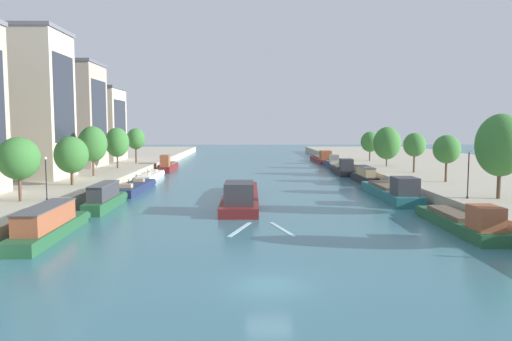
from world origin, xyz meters
TOP-DOWN VIEW (x-y plane):
  - ground_plane at (0.00, 0.00)m, footprint 400.00×400.00m
  - quay_left at (-36.57, 55.00)m, footprint 36.00×170.00m
  - quay_right at (36.57, 55.00)m, footprint 36.00×170.00m
  - barge_midriver at (-1.95, 28.98)m, footprint 4.12×23.53m
  - wake_behind_barge at (-0.03, 14.68)m, footprint 5.60×5.90m
  - moored_boat_left_midway at (-16.82, 11.78)m, footprint 2.76×13.74m
  - moored_boat_left_second at (-16.32, 25.47)m, footprint 2.00×11.29m
  - moored_boat_left_downstream at (-16.40, 39.20)m, footprint 3.34×14.26m
  - moored_boat_left_near at (-16.97, 53.71)m, footprint 2.31×13.49m
  - moored_boat_left_upstream at (-16.64, 69.35)m, footprint 2.34×13.47m
  - moored_boat_right_gap_after at (16.83, 13.81)m, footprint 2.66×14.31m
  - moored_boat_right_lone at (16.26, 31.92)m, footprint 3.36×16.97m
  - moored_boat_right_far at (16.79, 47.99)m, footprint 1.98×10.85m
  - moored_boat_right_midway at (16.22, 62.34)m, footprint 3.25×14.34m
  - moored_boat_right_end at (16.65, 76.61)m, footprint 2.36×11.15m
  - moored_boat_right_upstream at (16.81, 91.04)m, footprint 3.58×16.65m
  - tree_left_midway at (-22.60, 19.74)m, footprint 3.92×3.92m
  - tree_left_by_lamp at (-22.24, 32.51)m, footprint 4.00×4.00m
  - tree_left_end_of_row at (-22.98, 43.10)m, footprint 4.03×4.03m
  - tree_left_second at (-22.92, 55.88)m, footprint 3.95×3.95m
  - tree_left_distant at (-22.26, 66.77)m, footprint 3.43×3.43m
  - tree_right_second at (23.36, 20.64)m, footprint 4.70×4.70m
  - tree_right_nearest at (23.96, 34.89)m, footprint 3.39×3.39m
  - tree_right_third at (24.22, 47.59)m, footprint 3.34×3.34m
  - tree_right_midway at (23.39, 59.41)m, footprint 4.78×4.78m
  - tree_right_past_mid at (23.71, 72.62)m, footprint 3.70×3.70m
  - lamppost_left_bank at (-20.30, 20.21)m, footprint 0.28×0.28m
  - lamppost_right_bank at (20.36, 20.74)m, footprint 0.28×0.28m
  - building_left_tall at (-32.85, 40.56)m, footprint 14.51×9.46m
  - building_left_corner at (-32.85, 59.11)m, footprint 12.73×10.47m
  - building_left_middle at (-32.85, 75.19)m, footprint 11.51×11.51m

SIDE VIEW (x-z plane):
  - ground_plane at x=0.00m, z-range 0.00..0.00m
  - wake_behind_barge at x=-0.03m, z-range 0.00..0.03m
  - moored_boat_left_downstream at x=-16.40m, z-range -0.52..1.58m
  - moored_boat_left_near at x=-16.97m, z-range -0.52..1.62m
  - moored_boat_right_gap_after at x=16.83m, z-range -0.57..2.20m
  - moored_boat_right_end at x=16.65m, z-range -0.59..2.26m
  - quay_left at x=-36.57m, z-range 0.00..1.69m
  - quay_right at x=36.57m, z-range 0.00..1.69m
  - moored_boat_right_midway at x=16.22m, z-range -0.64..2.38m
  - moored_boat_right_upstream at x=16.81m, z-range -0.64..2.40m
  - barge_midriver at x=-1.95m, z-range -0.66..2.46m
  - moored_boat_right_lone at x=16.26m, z-range -0.63..2.49m
  - moored_boat_left_upstream at x=-16.64m, z-range -0.70..2.63m
  - moored_boat_right_far at x=16.79m, z-range -0.22..2.40m
  - moored_boat_left_midway at x=-16.82m, z-range -0.22..2.41m
  - moored_boat_left_second at x=-16.32m, z-range -0.23..2.52m
  - lamppost_left_bank at x=-20.30m, z-range 1.91..6.09m
  - lamppost_right_bank at x=20.36m, z-range 1.92..6.68m
  - tree_left_by_lamp at x=-22.24m, z-range 2.40..8.21m
  - tree_right_past_mid at x=23.71m, z-range 2.58..8.47m
  - tree_right_midway at x=23.39m, z-range 2.29..9.17m
  - tree_left_midway at x=-22.60m, z-range 2.71..8.77m
  - tree_right_nearest at x=23.96m, z-range 2.85..8.79m
  - tree_right_third at x=24.22m, z-range 2.88..8.89m
  - tree_left_second at x=-22.92m, z-range 2.61..9.38m
  - tree_left_end_of_row at x=-22.98m, z-range 2.70..9.71m
  - tree_left_distant at x=-22.26m, z-range 2.99..9.58m
  - tree_right_second at x=23.36m, z-range 2.77..11.04m
  - building_left_middle at x=-32.85m, z-range 1.71..16.65m
  - building_left_corner at x=-32.85m, z-range 1.71..19.65m
  - building_left_tall at x=-32.85m, z-range 1.71..21.68m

